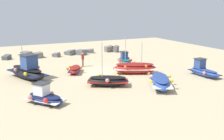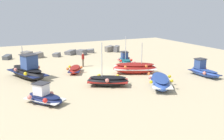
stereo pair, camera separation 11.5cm
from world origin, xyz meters
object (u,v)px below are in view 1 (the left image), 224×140
fishing_boat_5 (108,81)px  fishing_boat_3 (75,69)px  person_walking (83,59)px  fishing_boat_0 (204,71)px  fishing_boat_2 (125,60)px  fishing_boat_4 (44,97)px  fishing_boat_6 (135,68)px  fishing_boat_7 (28,71)px  fishing_boat_1 (160,81)px

fishing_boat_5 → fishing_boat_3: bearing=128.9°
person_walking → fishing_boat_0: bearing=136.1°
fishing_boat_2 → fishing_boat_4: fishing_boat_2 is taller
fishing_boat_4 → person_walking: 12.92m
fishing_boat_2 → fishing_boat_6: bearing=178.2°
fishing_boat_0 → fishing_boat_7: fishing_boat_7 is taller
fishing_boat_4 → fishing_boat_6: 12.08m
fishing_boat_5 → fishing_boat_6: fishing_boat_5 is taller
fishing_boat_1 → fishing_boat_6: 5.47m
fishing_boat_0 → fishing_boat_2: fishing_boat_2 is taller
fishing_boat_1 → fishing_boat_7: 13.26m
fishing_boat_2 → fishing_boat_3: bearing=117.4°
fishing_boat_1 → fishing_boat_3: size_ratio=1.53×
fishing_boat_0 → fishing_boat_4: size_ratio=1.11×
fishing_boat_0 → person_walking: bearing=40.8°
fishing_boat_1 → fishing_boat_7: bearing=80.3°
fishing_boat_0 → fishing_boat_1: 6.60m
fishing_boat_7 → fishing_boat_4: bearing=-21.7°
fishing_boat_4 → fishing_boat_6: fishing_boat_6 is taller
fishing_boat_6 → fishing_boat_3: bearing=-3.6°
fishing_boat_0 → fishing_boat_3: fishing_boat_0 is taller
fishing_boat_5 → fishing_boat_7: size_ratio=0.72×
person_walking → fishing_boat_5: bearing=86.3°
fishing_boat_3 → person_walking: bearing=-10.5°
fishing_boat_0 → person_walking: fishing_boat_0 is taller
fishing_boat_0 → fishing_boat_5: fishing_boat_5 is taller
person_walking → fishing_boat_6: bearing=125.5°
fishing_boat_4 → fishing_boat_6: bearing=-101.3°
fishing_boat_2 → person_walking: 5.37m
fishing_boat_1 → fishing_boat_3: fishing_boat_1 is taller
fishing_boat_1 → fishing_boat_6: size_ratio=1.00×
fishing_boat_4 → fishing_boat_5: bearing=-107.9°
fishing_boat_7 → fishing_boat_5: bearing=25.4°
fishing_boat_6 → fishing_boat_0: bearing=170.2°
fishing_boat_2 → fishing_boat_6: 5.06m
fishing_boat_4 → fishing_boat_7: size_ratio=0.60×
fishing_boat_6 → fishing_boat_5: bearing=58.0°
fishing_boat_3 → fishing_boat_7: fishing_boat_7 is taller
fishing_boat_3 → fishing_boat_1: bearing=-123.0°
person_walking → fishing_boat_3: bearing=54.9°
fishing_boat_4 → fishing_boat_5: fishing_boat_5 is taller
fishing_boat_1 → fishing_boat_5: (-4.11, 2.43, -0.04)m
fishing_boat_2 → fishing_boat_6: size_ratio=0.72×
fishing_boat_5 → fishing_boat_7: 8.57m
fishing_boat_1 → fishing_boat_3: bearing=60.6°
fishing_boat_5 → fishing_boat_4: bearing=-133.0°
fishing_boat_4 → fishing_boat_7: fishing_boat_7 is taller
fishing_boat_1 → fishing_boat_6: fishing_boat_6 is taller
fishing_boat_3 → fishing_boat_7: 5.10m
fishing_boat_4 → person_walking: bearing=-69.3°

